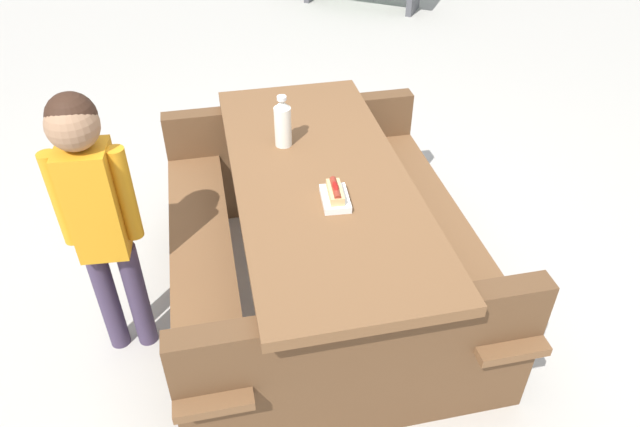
% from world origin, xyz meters
% --- Properties ---
extents(ground_plane, '(30.00, 30.00, 0.00)m').
position_xyz_m(ground_plane, '(0.00, 0.00, 0.00)').
color(ground_plane, '#B7B2A8').
rests_on(ground_plane, ground).
extents(picnic_table, '(1.82, 1.43, 0.75)m').
position_xyz_m(picnic_table, '(0.00, 0.00, 0.44)').
color(picnic_table, brown).
rests_on(picnic_table, ground).
extents(soda_bottle, '(0.08, 0.08, 0.25)m').
position_xyz_m(soda_bottle, '(-0.28, -0.11, 0.87)').
color(soda_bottle, silver).
rests_on(soda_bottle, picnic_table).
extents(hotdog_tray, '(0.19, 0.13, 0.08)m').
position_xyz_m(hotdog_tray, '(0.22, 0.01, 0.78)').
color(hotdog_tray, white).
rests_on(hotdog_tray, picnic_table).
extents(child_in_coat, '(0.20, 0.32, 1.28)m').
position_xyz_m(child_in_coat, '(0.10, -0.93, 0.82)').
color(child_in_coat, '#3F334C').
rests_on(child_in_coat, ground).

